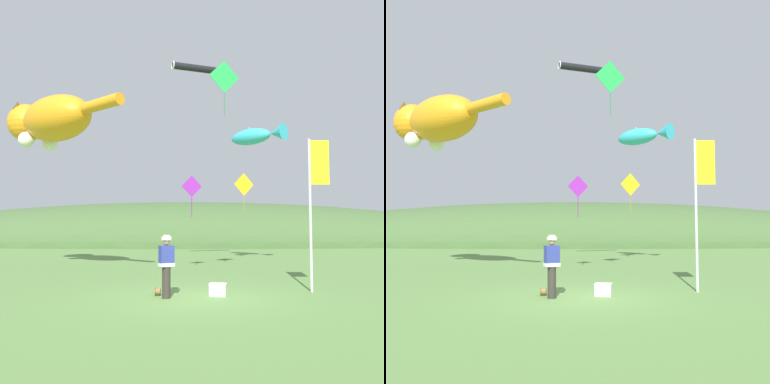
{
  "view_description": "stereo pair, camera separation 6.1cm",
  "coord_description": "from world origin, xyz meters",
  "views": [
    {
      "loc": [
        -0.17,
        -12.24,
        2.13
      ],
      "look_at": [
        0.0,
        4.0,
        3.3
      ],
      "focal_mm": 40.0,
      "sensor_mm": 36.0,
      "label": 1
    },
    {
      "loc": [
        -0.11,
        -12.24,
        2.13
      ],
      "look_at": [
        0.0,
        4.0,
        3.3
      ],
      "focal_mm": 40.0,
      "sensor_mm": 36.0,
      "label": 2
    }
  ],
  "objects": [
    {
      "name": "festival_banner_pole",
      "position": [
        3.81,
        1.07,
        3.13
      ],
      "size": [
        0.66,
        0.08,
        4.77
      ],
      "color": "silver",
      "rests_on": "ground"
    },
    {
      "name": "kite_tube_streamer",
      "position": [
        0.56,
        9.34,
        10.06
      ],
      "size": [
        3.18,
        1.43,
        0.44
      ],
      "color": "black"
    },
    {
      "name": "distant_hill_ridge",
      "position": [
        0.0,
        29.37,
        0.0
      ],
      "size": [
        61.38,
        14.17,
        8.21
      ],
      "color": "#426033",
      "rests_on": "ground"
    },
    {
      "name": "kite_diamond_gold",
      "position": [
        2.99,
        11.6,
        4.25
      ],
      "size": [
        1.16,
        0.55,
        2.17
      ],
      "color": "yellow"
    },
    {
      "name": "festival_attendant",
      "position": [
        -0.77,
        0.0,
        0.95
      ],
      "size": [
        0.49,
        0.41,
        1.77
      ],
      "color": "#332D28",
      "rests_on": "ground"
    },
    {
      "name": "kite_diamond_violet",
      "position": [
        0.02,
        6.67,
        3.72
      ],
      "size": [
        0.91,
        0.34,
        1.86
      ],
      "color": "purple"
    },
    {
      "name": "kite_fish_windsock",
      "position": [
        3.45,
        9.96,
        6.7
      ],
      "size": [
        2.96,
        2.82,
        0.99
      ],
      "color": "#33B2CC"
    },
    {
      "name": "kite_spool",
      "position": [
        -1.04,
        0.45,
        0.12
      ],
      "size": [
        0.16,
        0.24,
        0.24
      ],
      "color": "olive",
      "rests_on": "ground"
    },
    {
      "name": "picnic_cooler",
      "position": [
        0.72,
        0.4,
        0.18
      ],
      "size": [
        0.55,
        0.43,
        0.36
      ],
      "color": "white",
      "rests_on": "ground"
    },
    {
      "name": "kite_giant_cat",
      "position": [
        -6.38,
        6.79,
        6.7
      ],
      "size": [
        6.25,
        5.54,
        2.35
      ],
      "color": "orange"
    },
    {
      "name": "kite_diamond_green",
      "position": [
        1.25,
        3.95,
        7.76
      ],
      "size": [
        1.2,
        0.47,
        2.18
      ],
      "color": "green"
    },
    {
      "name": "ground_plane",
      "position": [
        0.0,
        0.0,
        0.0
      ],
      "size": [
        120.0,
        120.0,
        0.0
      ],
      "primitive_type": "plane",
      "color": "#5B8442"
    }
  ]
}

